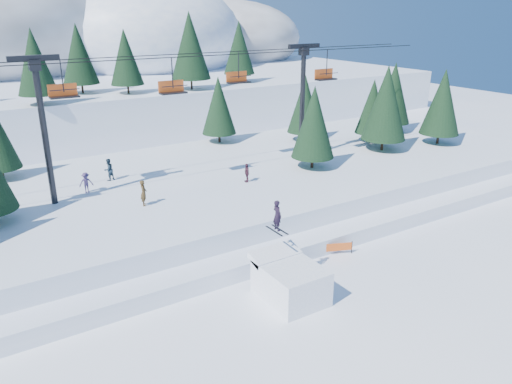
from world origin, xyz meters
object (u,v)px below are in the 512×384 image
jump_kicker (290,280)px  banner_near (332,248)px  banner_far (380,223)px  chairlift (173,96)px

jump_kicker → banner_near: (5.53, 2.79, -0.63)m
jump_kicker → banner_near: jump_kicker is taller
banner_far → chairlift: bearing=132.7°
jump_kicker → banner_near: size_ratio=2.06×
chairlift → banner_near: (5.29, -13.18, -8.78)m
banner_near → banner_far: (5.75, 1.23, 0.00)m
chairlift → banner_far: (11.04, -11.95, -8.78)m
banner_near → banner_far: bearing=12.1°
chairlift → banner_near: size_ratio=17.49×
jump_kicker → chairlift: (0.24, 15.97, 8.15)m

